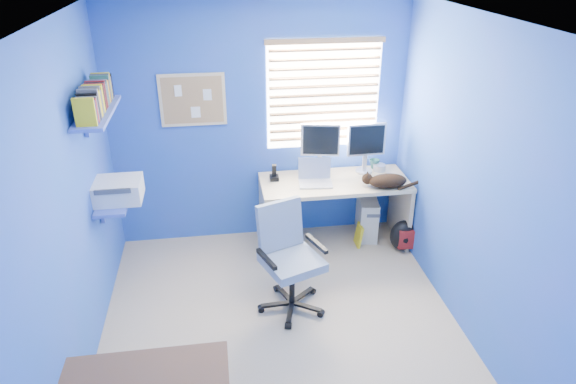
{
  "coord_description": "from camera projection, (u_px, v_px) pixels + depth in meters",
  "views": [
    {
      "loc": [
        -0.44,
        -3.36,
        2.97
      ],
      "look_at": [
        0.15,
        0.65,
        0.95
      ],
      "focal_mm": 32.0,
      "sensor_mm": 36.0,
      "label": 1
    }
  ],
  "objects": [
    {
      "name": "backpack",
      "position": [
        404.0,
        235.0,
        5.37
      ],
      "size": [
        0.31,
        0.24,
        0.34
      ],
      "primitive_type": "ellipsoid",
      "rotation": [
        0.0,
        0.0,
        -0.08
      ],
      "color": "black",
      "rests_on": "floor"
    },
    {
      "name": "wall_back",
      "position": [
        260.0,
        126.0,
        5.22
      ],
      "size": [
        3.0,
        0.01,
        2.5
      ],
      "primitive_type": "cube",
      "color": "blue",
      "rests_on": "ground"
    },
    {
      "name": "yellow_book",
      "position": [
        359.0,
        235.0,
        5.47
      ],
      "size": [
        0.03,
        0.17,
        0.24
      ],
      "primitive_type": "cube",
      "color": "yellow",
      "rests_on": "floor"
    },
    {
      "name": "mug",
      "position": [
        374.0,
        164.0,
        5.49
      ],
      "size": [
        0.1,
        0.09,
        0.1
      ],
      "primitive_type": "imported",
      "color": "#286054",
      "rests_on": "desk"
    },
    {
      "name": "monitor_right",
      "position": [
        366.0,
        148.0,
        5.31
      ],
      "size": [
        0.4,
        0.13,
        0.54
      ],
      "primitive_type": "cube",
      "rotation": [
        0.0,
        0.0,
        0.03
      ],
      "color": "silver",
      "rests_on": "desk"
    },
    {
      "name": "floor",
      "position": [
        282.0,
        327.0,
        4.36
      ],
      "size": [
        3.0,
        3.2,
        0.0
      ],
      "primitive_type": "cube",
      "color": "#C5B48C",
      "rests_on": "ground"
    },
    {
      "name": "drawer_boxes",
      "position": [
        281.0,
        234.0,
        5.47
      ],
      "size": [
        0.35,
        0.28,
        0.27
      ],
      "primitive_type": "cube",
      "color": "tan",
      "rests_on": "floor"
    },
    {
      "name": "corkboard",
      "position": [
        193.0,
        100.0,
        4.98
      ],
      "size": [
        0.64,
        0.02,
        0.52
      ],
      "color": "beige",
      "rests_on": "ground"
    },
    {
      "name": "office_chair",
      "position": [
        289.0,
        271.0,
        4.47
      ],
      "size": [
        0.72,
        0.72,
        0.96
      ],
      "color": "black",
      "rests_on": "floor"
    },
    {
      "name": "wall_left",
      "position": [
        70.0,
        210.0,
        3.61
      ],
      "size": [
        0.01,
        3.2,
        2.5
      ],
      "primitive_type": "cube",
      "color": "blue",
      "rests_on": "ground"
    },
    {
      "name": "wall_front",
      "position": [
        327.0,
        349.0,
        2.38
      ],
      "size": [
        3.0,
        0.01,
        2.5
      ],
      "primitive_type": "cube",
      "color": "blue",
      "rests_on": "ground"
    },
    {
      "name": "monitor_left",
      "position": [
        320.0,
        149.0,
        5.3
      ],
      "size": [
        0.42,
        0.2,
        0.54
      ],
      "primitive_type": "cube",
      "rotation": [
        0.0,
        0.0,
        -0.2
      ],
      "color": "silver",
      "rests_on": "desk"
    },
    {
      "name": "tower_pc",
      "position": [
        367.0,
        217.0,
        5.62
      ],
      "size": [
        0.25,
        0.46,
        0.45
      ],
      "primitive_type": "cube",
      "rotation": [
        0.0,
        0.0,
        -0.15
      ],
      "color": "beige",
      "rests_on": "floor"
    },
    {
      "name": "window_blinds",
      "position": [
        324.0,
        95.0,
        5.14
      ],
      "size": [
        1.15,
        0.05,
        1.1
      ],
      "color": "white",
      "rests_on": "ground"
    },
    {
      "name": "wall_shelves",
      "position": [
        105.0,
        146.0,
        4.21
      ],
      "size": [
        0.42,
        0.9,
        1.05
      ],
      "color": "#485FC5",
      "rests_on": "ground"
    },
    {
      "name": "cd_spindle",
      "position": [
        379.0,
        168.0,
        5.45
      ],
      "size": [
        0.13,
        0.13,
        0.07
      ],
      "primitive_type": "cylinder",
      "color": "silver",
      "rests_on": "desk"
    },
    {
      "name": "wall_right",
      "position": [
        471.0,
        183.0,
        4.0
      ],
      "size": [
        0.01,
        3.2,
        2.5
      ],
      "primitive_type": "cube",
      "color": "blue",
      "rests_on": "ground"
    },
    {
      "name": "laptop",
      "position": [
        316.0,
        174.0,
        5.12
      ],
      "size": [
        0.35,
        0.29,
        0.22
      ],
      "primitive_type": "cube",
      "rotation": [
        0.0,
        0.0,
        -0.1
      ],
      "color": "silver",
      "rests_on": "desk"
    },
    {
      "name": "cat",
      "position": [
        388.0,
        181.0,
        5.07
      ],
      "size": [
        0.42,
        0.3,
        0.14
      ],
      "primitive_type": "ellipsoid",
      "rotation": [
        0.0,
        0.0,
        -0.28
      ],
      "color": "black",
      "rests_on": "desk"
    },
    {
      "name": "phone",
      "position": [
        274.0,
        172.0,
        5.22
      ],
      "size": [
        0.09,
        0.11,
        0.17
      ],
      "primitive_type": "cube",
      "rotation": [
        0.0,
        0.0,
        -0.04
      ],
      "color": "black",
      "rests_on": "desk"
    },
    {
      "name": "ceiling",
      "position": [
        280.0,
        20.0,
        3.25
      ],
      "size": [
        3.0,
        3.2,
        0.0
      ],
      "primitive_type": "cube",
      "color": "white",
      "rests_on": "wall_back"
    },
    {
      "name": "desk",
      "position": [
        333.0,
        212.0,
        5.4
      ],
      "size": [
        1.51,
        0.65,
        0.74
      ],
      "primitive_type": "cube",
      "color": "beige",
      "rests_on": "floor"
    }
  ]
}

